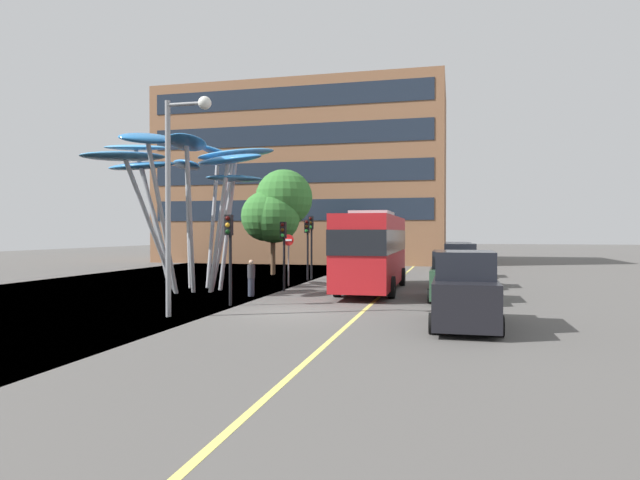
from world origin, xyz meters
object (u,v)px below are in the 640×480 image
(traffic_light_island_mid, at_px, (307,236))
(no_entry_sign, at_px, (288,252))
(traffic_light_opposite, at_px, (311,234))
(car_far_side, at_px, (456,257))
(traffic_light_kerb_far, at_px, (283,241))
(car_parked_far, at_px, (460,267))
(pedestrian, at_px, (251,278))
(car_parked_near, at_px, (465,292))
(red_bus, at_px, (372,248))
(leaf_sculpture, at_px, (189,166))
(street_lamp, at_px, (178,177))
(car_side_street, at_px, (458,260))
(traffic_light_kerb_near, at_px, (229,240))
(car_parked_mid, at_px, (453,277))

(traffic_light_island_mid, relative_size, no_entry_sign, 1.32)
(traffic_light_opposite, distance_m, car_far_side, 14.15)
(traffic_light_island_mid, height_order, car_far_side, traffic_light_island_mid)
(traffic_light_kerb_far, distance_m, car_parked_far, 9.50)
(traffic_light_opposite, xyz_separation_m, pedestrian, (-0.43, -9.03, -1.96))
(pedestrian, bearing_deg, car_parked_near, -33.07)
(red_bus, distance_m, leaf_sculpture, 9.81)
(car_parked_near, bearing_deg, street_lamp, -178.02)
(traffic_light_opposite, relative_size, car_side_street, 0.90)
(traffic_light_kerb_near, height_order, pedestrian, traffic_light_kerb_near)
(traffic_light_kerb_near, distance_m, street_lamp, 3.78)
(leaf_sculpture, xyz_separation_m, car_parked_near, (12.86, -7.29, -5.05))
(traffic_light_kerb_far, distance_m, no_entry_sign, 2.69)
(red_bus, relative_size, traffic_light_kerb_far, 2.93)
(car_side_street, relative_size, car_far_side, 0.98)
(car_parked_mid, distance_m, car_parked_far, 5.88)
(traffic_light_opposite, xyz_separation_m, no_entry_sign, (-0.21, -4.03, -0.95))
(car_side_street, height_order, street_lamp, street_lamp)
(traffic_light_island_mid, bearing_deg, pedestrian, -92.40)
(car_parked_near, distance_m, car_parked_mid, 6.71)
(traffic_light_kerb_far, bearing_deg, red_bus, 12.88)
(car_parked_far, bearing_deg, car_far_side, 90.42)
(red_bus, xyz_separation_m, traffic_light_kerb_far, (-4.23, -0.97, 0.34))
(red_bus, height_order, no_entry_sign, red_bus)
(no_entry_sign, bearing_deg, traffic_light_island_mid, 87.83)
(traffic_light_kerb_near, relative_size, car_parked_mid, 0.78)
(red_bus, bearing_deg, car_parked_mid, -34.81)
(traffic_light_kerb_far, xyz_separation_m, car_far_side, (8.31, 17.67, -1.45))
(car_side_street, bearing_deg, car_parked_far, -89.65)
(red_bus, distance_m, car_parked_mid, 4.76)
(car_parked_mid, bearing_deg, traffic_light_island_mid, 137.72)
(traffic_light_kerb_near, height_order, no_entry_sign, traffic_light_kerb_near)
(traffic_light_kerb_far, relative_size, traffic_light_island_mid, 0.93)
(leaf_sculpture, height_order, pedestrian, leaf_sculpture)
(traffic_light_kerb_near, height_order, car_parked_mid, traffic_light_kerb_near)
(red_bus, height_order, street_lamp, street_lamp)
(car_side_street, distance_m, pedestrian, 16.13)
(traffic_light_kerb_far, distance_m, car_parked_mid, 8.33)
(traffic_light_kerb_far, relative_size, car_parked_near, 0.74)
(car_far_side, relative_size, pedestrian, 2.66)
(car_parked_far, height_order, pedestrian, car_parked_far)
(leaf_sculpture, xyz_separation_m, car_parked_mid, (12.51, -0.59, -5.14))
(traffic_light_kerb_far, distance_m, car_side_street, 13.79)
(traffic_light_kerb_near, distance_m, car_parked_near, 9.35)
(traffic_light_kerb_near, distance_m, pedestrian, 3.67)
(car_parked_mid, relative_size, car_side_street, 1.07)
(car_parked_mid, relative_size, pedestrian, 2.78)
(traffic_light_kerb_far, relative_size, pedestrian, 2.07)
(no_entry_sign, bearing_deg, traffic_light_opposite, 87.02)
(car_parked_far, relative_size, no_entry_sign, 1.39)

